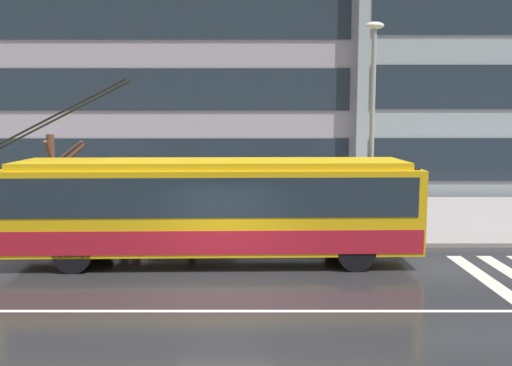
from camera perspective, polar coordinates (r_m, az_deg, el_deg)
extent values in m
plane|color=#262528|center=(13.18, -3.59, -11.50)|extent=(160.00, 160.00, 0.00)
cube|color=gray|center=(22.36, -2.06, -3.57)|extent=(80.00, 10.00, 0.14)
cube|color=beige|center=(15.53, 22.91, -9.16)|extent=(0.44, 4.40, 0.01)
cube|color=silver|center=(12.05, -3.96, -13.30)|extent=(72.00, 0.14, 0.01)
cube|color=gold|center=(15.63, -4.52, -2.59)|extent=(11.64, 2.79, 2.33)
cube|color=gold|center=(15.47, -4.57, 2.03)|extent=(10.94, 2.52, 0.20)
cube|color=#1E2833|center=(15.56, -4.54, -0.90)|extent=(11.18, 2.81, 1.07)
cube|color=#AE1928|center=(15.77, -4.50, -5.25)|extent=(11.52, 2.82, 0.65)
cube|color=#1E2833|center=(16.28, 16.07, -0.80)|extent=(0.17, 2.21, 1.16)
cube|color=black|center=(16.17, 15.64, 1.30)|extent=(0.21, 1.91, 0.28)
cylinder|color=black|center=(16.65, -20.48, 6.20)|extent=(4.50, 0.17, 2.31)
cylinder|color=black|center=(15.99, -21.30, 6.14)|extent=(4.50, 0.17, 2.31)
cylinder|color=black|center=(17.17, 9.02, -5.38)|extent=(1.05, 0.33, 1.04)
cylinder|color=black|center=(15.06, 10.53, -7.17)|extent=(1.05, 0.33, 1.04)
cylinder|color=black|center=(17.50, -16.55, -5.35)|extent=(1.05, 0.33, 1.04)
cylinder|color=black|center=(15.44, -18.69, -7.08)|extent=(1.05, 0.33, 1.04)
cylinder|color=gray|center=(18.52, -0.80, -1.84)|extent=(0.08, 0.08, 2.38)
cylinder|color=gray|center=(18.94, -12.10, -1.80)|extent=(0.08, 0.08, 2.38)
cylinder|color=gray|center=(19.90, -0.74, -1.22)|extent=(0.08, 0.08, 2.38)
cylinder|color=gray|center=(20.30, -11.28, -1.19)|extent=(0.08, 0.08, 2.38)
cube|color=#99ADB2|center=(20.01, -6.06, -1.07)|extent=(3.52, 0.04, 1.90)
cube|color=#B2B2B7|center=(19.18, -6.33, 2.12)|extent=(4.01, 1.70, 0.08)
cube|color=brown|center=(19.79, -6.14, -3.47)|extent=(2.60, 0.36, 0.08)
cylinder|color=#4B4344|center=(20.43, -16.84, -3.51)|extent=(0.14, 0.14, 0.82)
cylinder|color=#4B4344|center=(20.59, -16.91, -3.44)|extent=(0.14, 0.14, 0.82)
cylinder|color=#555847|center=(20.40, -16.95, -1.57)|extent=(0.48, 0.48, 0.56)
sphere|color=tan|center=(20.35, -16.98, -0.47)|extent=(0.23, 0.23, 0.23)
cone|color=black|center=(20.43, -17.06, 0.39)|extent=(1.28, 1.28, 0.29)
cylinder|color=#333333|center=(20.49, -17.01, -1.05)|extent=(0.02, 0.02, 0.74)
cylinder|color=black|center=(18.02, -6.86, -4.58)|extent=(0.14, 0.14, 0.86)
cylinder|color=black|center=(17.89, -6.57, -4.67)|extent=(0.14, 0.14, 0.86)
cylinder|color=#3B3A28|center=(17.83, -6.75, -2.37)|extent=(0.51, 0.51, 0.57)
sphere|color=tan|center=(17.77, -6.77, -1.10)|extent=(0.23, 0.23, 0.23)
cylinder|color=black|center=(19.88, -12.64, -3.70)|extent=(0.14, 0.14, 0.80)
cylinder|color=black|center=(20.04, -12.61, -3.61)|extent=(0.14, 0.14, 0.80)
cylinder|color=maroon|center=(19.84, -12.68, -1.62)|extent=(0.41, 0.41, 0.63)
sphere|color=tan|center=(19.78, -12.71, -0.40)|extent=(0.21, 0.21, 0.21)
cone|color=red|center=(19.87, -12.72, 0.46)|extent=(1.31, 1.31, 0.26)
cylinder|color=#333333|center=(19.93, -12.68, -1.01)|extent=(0.02, 0.02, 0.77)
cylinder|color=black|center=(20.79, -14.02, -3.17)|extent=(0.14, 0.14, 0.88)
cylinder|color=black|center=(20.81, -13.58, -3.15)|extent=(0.14, 0.14, 0.88)
cylinder|color=#494032|center=(20.69, -13.85, -1.19)|extent=(0.46, 0.46, 0.57)
sphere|color=tan|center=(20.64, -13.89, -0.10)|extent=(0.22, 0.22, 0.22)
cone|color=gold|center=(20.61, -13.58, 0.72)|extent=(1.24, 1.24, 0.28)
cylinder|color=#333333|center=(20.67, -13.54, -0.69)|extent=(0.02, 0.02, 0.74)
cylinder|color=#91949A|center=(18.04, 12.13, 4.81)|extent=(0.16, 0.16, 6.79)
ellipsoid|color=silver|center=(18.25, 12.43, 15.89)|extent=(0.60, 0.32, 0.24)
cylinder|color=brown|center=(20.98, -20.63, 0.17)|extent=(0.28, 0.28, 3.40)
cylinder|color=brown|center=(20.67, -19.29, 2.92)|extent=(1.23, 0.19, 0.98)
cylinder|color=brown|center=(20.54, -21.00, 3.11)|extent=(0.22, 0.81, 0.84)
cylinder|color=brown|center=(20.92, -19.12, 2.45)|extent=(1.21, 0.57, 1.08)
cube|color=#1E2833|center=(29.13, -14.06, 2.47)|extent=(23.83, 0.06, 2.15)
cube|color=#1E2833|center=(29.07, -14.28, 9.52)|extent=(23.83, 0.06, 2.15)
cube|color=#1E2833|center=(29.46, -14.50, 16.50)|extent=(23.83, 0.06, 2.15)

